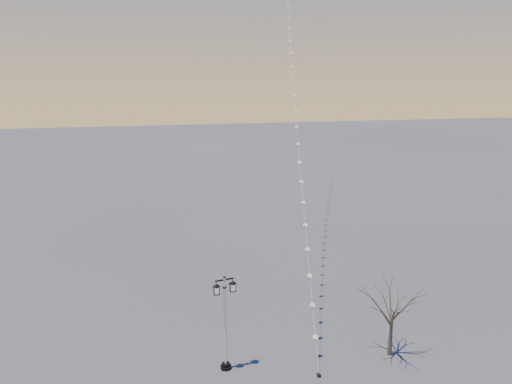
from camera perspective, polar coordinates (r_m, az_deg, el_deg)
name	(u,v)px	position (r m, az deg, el deg)	size (l,w,h in m)	color
ground	(281,375)	(26.62, 3.10, -21.48)	(300.00, 300.00, 0.00)	#4B4B4B
street_lamp	(225,318)	(25.61, -3.80, -15.16)	(1.36, 0.62, 5.39)	black
bare_tree	(393,308)	(27.83, 16.36, -13.40)	(2.53, 2.53, 4.20)	#433929
kite_train	(293,63)	(45.28, 4.58, 15.41)	(12.84, 45.78, 33.92)	black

